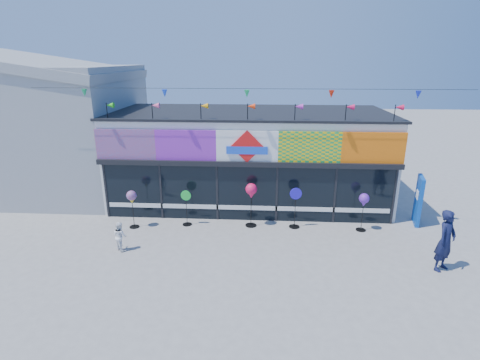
# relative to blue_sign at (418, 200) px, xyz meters

# --- Properties ---
(ground) EXTENTS (80.00, 80.00, 0.00)m
(ground) POSITION_rel_blue_sign_xyz_m (-6.80, -3.52, -0.99)
(ground) COLOR gray
(ground) RESTS_ON ground
(kite_shop) EXTENTS (16.00, 5.70, 5.31)m
(kite_shop) POSITION_rel_blue_sign_xyz_m (-6.80, 2.43, 1.06)
(kite_shop) COLOR white
(kite_shop) RESTS_ON ground
(neighbour_building) EXTENTS (8.18, 7.20, 6.87)m
(neighbour_building) POSITION_rel_blue_sign_xyz_m (-16.80, 3.48, 2.22)
(neighbour_building) COLOR #929497
(neighbour_building) RESTS_ON ground
(blue_sign) EXTENTS (0.37, 0.99, 1.96)m
(blue_sign) POSITION_rel_blue_sign_xyz_m (0.00, 0.00, 0.00)
(blue_sign) COLOR #0A44A4
(blue_sign) RESTS_ON ground
(spinner_0) EXTENTS (0.38, 0.38, 1.52)m
(spinner_0) POSITION_rel_blue_sign_xyz_m (-11.19, -1.08, 0.23)
(spinner_0) COLOR black
(spinner_0) RESTS_ON ground
(spinner_1) EXTENTS (0.41, 0.37, 1.45)m
(spinner_1) POSITION_rel_blue_sign_xyz_m (-9.16, -0.73, -0.22)
(spinner_1) COLOR black
(spinner_1) RESTS_ON ground
(spinner_2) EXTENTS (0.45, 0.45, 1.77)m
(spinner_2) POSITION_rel_blue_sign_xyz_m (-6.61, -0.66, 0.43)
(spinner_2) COLOR black
(spinner_2) RESTS_ON ground
(spinner_3) EXTENTS (0.46, 0.41, 1.63)m
(spinner_3) POSITION_rel_blue_sign_xyz_m (-4.90, -0.68, -0.12)
(spinner_3) COLOR black
(spinner_3) RESTS_ON ground
(spinner_4) EXTENTS (0.38, 0.38, 1.51)m
(spinner_4) POSITION_rel_blue_sign_xyz_m (-2.35, -0.81, 0.22)
(spinner_4) COLOR black
(spinner_4) RESTS_ON ground
(adult_man) EXTENTS (0.86, 0.82, 1.99)m
(adult_man) POSITION_rel_blue_sign_xyz_m (-0.53, -3.51, 0.01)
(adult_man) COLOR #111637
(adult_man) RESTS_ON ground
(child) EXTENTS (0.57, 0.55, 1.04)m
(child) POSITION_rel_blue_sign_xyz_m (-11.04, -2.89, -0.47)
(child) COLOR white
(child) RESTS_ON ground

